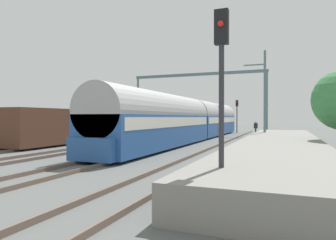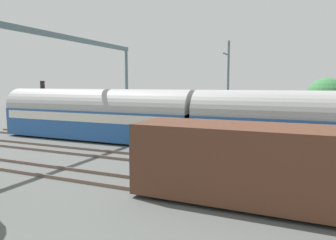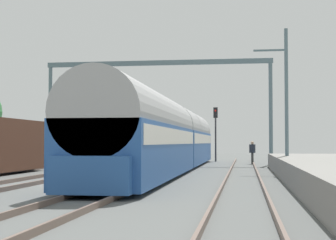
% 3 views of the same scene
% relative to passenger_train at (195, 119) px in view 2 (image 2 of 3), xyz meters
% --- Properties ---
extents(platform, '(4.40, 28.00, 0.90)m').
position_rel_passenger_train_xyz_m(platform, '(8.12, -8.58, -1.52)').
color(platform, gray).
rests_on(platform, ground).
extents(passenger_train, '(2.93, 32.85, 3.82)m').
position_rel_passenger_train_xyz_m(passenger_train, '(0.00, 0.00, 0.00)').
color(passenger_train, '#28569E').
rests_on(passenger_train, ground).
extents(freight_car, '(2.80, 13.00, 2.70)m').
position_rel_passenger_train_xyz_m(freight_car, '(-8.61, -7.29, -0.50)').
color(freight_car, '#563323').
rests_on(freight_car, ground).
extents(person_crossing, '(0.47, 0.40, 1.73)m').
position_rel_passenger_train_xyz_m(person_crossing, '(4.96, 10.25, -0.94)').
color(person_crossing, '#353535').
rests_on(person_crossing, ground).
extents(railway_signal_far, '(0.36, 0.30, 4.66)m').
position_rel_passenger_train_xyz_m(railway_signal_far, '(1.92, 15.44, 1.04)').
color(railway_signal_far, '#2D2D33').
rests_on(railway_signal_far, ground).
extents(catenary_gantry, '(17.31, 0.28, 7.86)m').
position_rel_passenger_train_xyz_m(catenary_gantry, '(-2.15, 9.10, 3.98)').
color(catenary_gantry, slate).
rests_on(catenary_gantry, ground).
extents(catenary_pole_east_mid, '(1.90, 0.20, 8.00)m').
position_rel_passenger_train_xyz_m(catenary_pole_east_mid, '(6.66, -0.71, 2.18)').
color(catenary_pole_east_mid, slate).
rests_on(catenary_pole_east_mid, ground).
extents(tree_east_background, '(3.46, 3.46, 4.93)m').
position_rel_passenger_train_xyz_m(tree_east_background, '(11.48, -8.54, 1.21)').
color(tree_east_background, '#4C3826').
rests_on(tree_east_background, ground).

